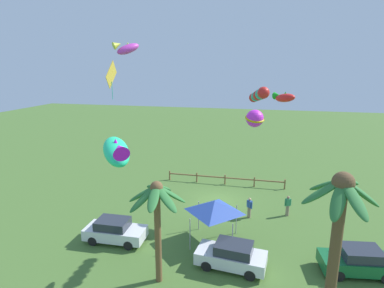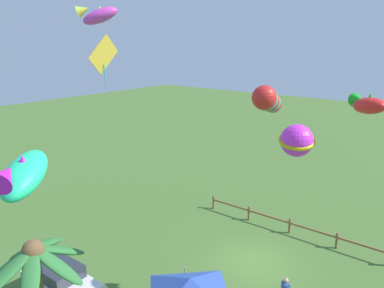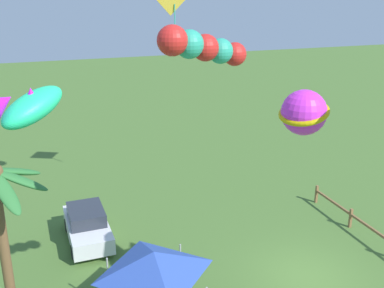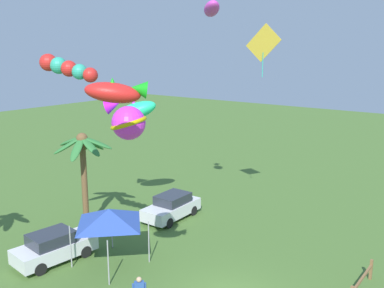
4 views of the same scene
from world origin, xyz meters
name	(u,v)px [view 1 (image 1 of 4)]	position (x,y,z in m)	size (l,w,h in m)	color
ground_plane	(218,201)	(0.00, 0.00, 0.00)	(120.00, 120.00, 0.00)	#476B2D
palm_tree_0	(339,218)	(-6.60, 11.91, 5.14)	(3.20, 3.33, 7.11)	brown
palm_tree_1	(157,205)	(1.58, 10.76, 4.35)	(3.02, 3.38, 5.61)	brown
rail_fence	(225,178)	(-0.09, -4.09, 0.59)	(11.23, 0.12, 0.95)	brown
parked_car_0	(115,231)	(5.61, 7.68, 0.75)	(3.93, 1.81, 1.51)	silver
parked_car_1	(232,255)	(-2.07, 8.76, 0.75)	(4.06, 2.12, 1.51)	silver
parked_car_2	(358,261)	(-8.88, 7.71, 0.75)	(4.10, 2.22, 1.51)	#145B2D
spectator_0	(249,208)	(-2.73, 2.39, 0.81)	(0.43, 0.43, 1.59)	gray
spectator_1	(288,206)	(-5.55, 1.40, 0.81)	(0.50, 0.38, 1.59)	gray
festival_tent	(215,206)	(-0.68, 6.27, 2.47)	(2.86, 2.86, 2.85)	#9E9EA3
kite_diamond_0	(111,75)	(7.64, 2.87, 10.46)	(0.24, 2.04, 2.84)	gold
kite_tube_1	(259,95)	(-3.07, 5.61, 9.47)	(1.21, 2.37, 1.07)	red
kite_ball_2	(255,118)	(-2.81, 2.59, 7.60)	(1.81, 1.80, 1.22)	#E130DF
kite_fish_3	(126,48)	(5.49, 4.78, 12.23)	(1.78, 1.70, 1.07)	#D63EC0
kite_fish_4	(117,151)	(4.21, 9.52, 6.67)	(2.77, 3.23, 1.85)	#23E895
kite_fish_5	(284,97)	(-4.74, 1.09, 8.94)	(1.82, 1.81, 0.85)	red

